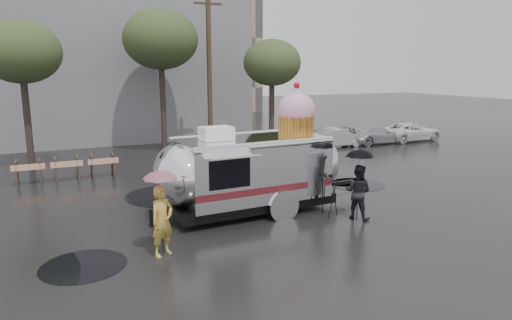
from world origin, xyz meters
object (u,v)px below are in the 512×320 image
person_left (162,221)px  tripod (330,192)px  airstream_trailer (253,167)px  person_right (358,192)px

person_left → tripod: bearing=-18.2°
airstream_trailer → person_left: (-3.70, -2.42, -0.62)m
airstream_trailer → person_right: 3.52m
airstream_trailer → person_left: bearing=-149.2°
airstream_trailer → tripod: bearing=-38.7°
person_left → person_right: size_ratio=1.04×
airstream_trailer → person_left: airstream_trailer is taller
person_left → person_right: person_left is taller
person_left → person_right: bearing=-24.6°
person_right → tripod: size_ratio=1.27×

